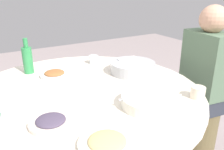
{
  "coord_description": "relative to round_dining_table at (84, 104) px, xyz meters",
  "views": [
    {
      "loc": [
        0.5,
        1.17,
        1.33
      ],
      "look_at": [
        -0.16,
        0.06,
        0.83
      ],
      "focal_mm": 38.03,
      "sensor_mm": 36.0,
      "label": 1
    }
  ],
  "objects": [
    {
      "name": "tea_cup_far",
      "position": [
        -0.27,
        -0.41,
        0.12
      ],
      "size": [
        0.07,
        0.07,
        0.06
      ],
      "primitive_type": "cylinder",
      "color": "white",
      "rests_on": "round_dining_table"
    },
    {
      "name": "dish_eggplant",
      "position": [
        0.28,
        0.27,
        0.11
      ],
      "size": [
        0.19,
        0.19,
        0.04
      ],
      "color": "silver",
      "rests_on": "round_dining_table"
    },
    {
      "name": "tea_cup_near",
      "position": [
        -0.49,
        0.41,
        0.12
      ],
      "size": [
        0.08,
        0.08,
        0.06
      ],
      "primitive_type": "cylinder",
      "color": "beige",
      "rests_on": "round_dining_table"
    },
    {
      "name": "dish_stirfry",
      "position": [
        0.07,
        -0.3,
        0.11
      ],
      "size": [
        0.19,
        0.19,
        0.04
      ],
      "color": "white",
      "rests_on": "round_dining_table"
    },
    {
      "name": "rice_bowl",
      "position": [
        -0.42,
        -0.09,
        0.13
      ],
      "size": [
        0.31,
        0.31,
        0.08
      ],
      "color": "#B2B5BA",
      "rests_on": "round_dining_table"
    },
    {
      "name": "round_dining_table",
      "position": [
        0.0,
        0.0,
        0.0
      ],
      "size": [
        1.38,
        1.38,
        0.75
      ],
      "color": "#99999E",
      "rests_on": "ground"
    },
    {
      "name": "stool_for_diner_left",
      "position": [
        -0.91,
        0.13,
        -0.43
      ],
      "size": [
        0.3,
        0.3,
        0.44
      ],
      "primitive_type": "cylinder",
      "color": "brown",
      "rests_on": "ground"
    },
    {
      "name": "soup_bowl",
      "position": [
        -0.21,
        0.35,
        0.12
      ],
      "size": [
        0.31,
        0.29,
        0.06
      ],
      "color": "white",
      "rests_on": "round_dining_table"
    },
    {
      "name": "green_bottle",
      "position": [
        0.2,
        -0.46,
        0.19
      ],
      "size": [
        0.07,
        0.07,
        0.24
      ],
      "color": "#2E8748",
      "rests_on": "round_dining_table"
    },
    {
      "name": "diner_left",
      "position": [
        -0.91,
        0.13,
        0.11
      ],
      "size": [
        0.38,
        0.37,
        0.76
      ],
      "color": "#2D333D",
      "rests_on": "stool_for_diner_left"
    },
    {
      "name": "dish_noodles",
      "position": [
        0.13,
        0.52,
        0.11
      ],
      "size": [
        0.23,
        0.23,
        0.04
      ],
      "color": "silver",
      "rests_on": "round_dining_table"
    }
  ]
}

